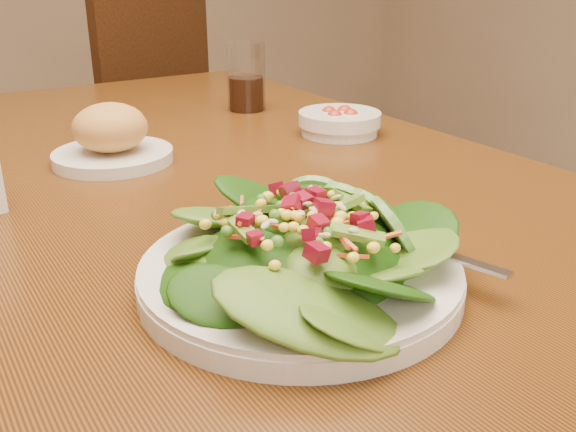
% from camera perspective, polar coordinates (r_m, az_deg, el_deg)
% --- Properties ---
extents(dining_table, '(0.90, 1.40, 0.75)m').
position_cam_1_polar(dining_table, '(0.95, -8.74, -1.62)').
color(dining_table, '#5F3510').
rests_on(dining_table, ground_plane).
extents(chair_far, '(0.57, 0.57, 0.94)m').
position_cam_1_polar(chair_far, '(2.00, -13.81, 6.16)').
color(chair_far, '#361B0D').
rests_on(chair_far, ground_plane).
extents(salad_plate, '(0.29, 0.29, 0.08)m').
position_cam_1_polar(salad_plate, '(0.58, 1.91, -3.31)').
color(salad_plate, silver).
rests_on(salad_plate, dining_table).
extents(bread_plate, '(0.17, 0.17, 0.09)m').
position_cam_1_polar(bread_plate, '(0.96, -15.43, 6.65)').
color(bread_plate, silver).
rests_on(bread_plate, dining_table).
extents(tomato_bowl, '(0.14, 0.14, 0.04)m').
position_cam_1_polar(tomato_bowl, '(1.08, 4.60, 8.31)').
color(tomato_bowl, silver).
rests_on(tomato_bowl, dining_table).
extents(drinking_glass, '(0.07, 0.07, 0.13)m').
position_cam_1_polar(drinking_glass, '(1.25, -3.74, 11.84)').
color(drinking_glass, silver).
rests_on(drinking_glass, dining_table).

